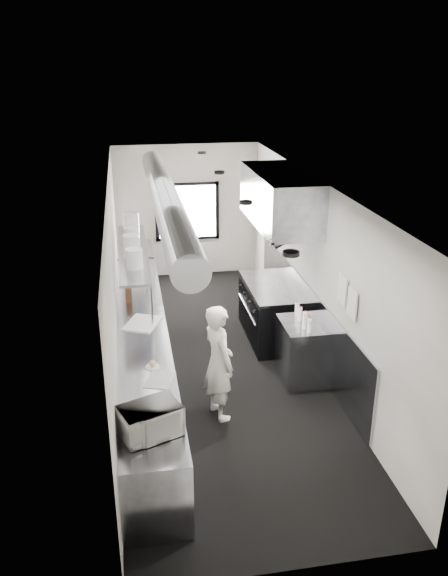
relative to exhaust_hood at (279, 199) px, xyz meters
name	(u,v)px	position (x,y,z in m)	size (l,w,h in m)	color
floor	(218,362)	(-1.10, -0.70, -2.39)	(3.00, 8.00, 0.01)	black
ceiling	(217,184)	(-1.10, -0.70, 0.41)	(3.00, 8.00, 0.01)	white
wall_back	(187,211)	(-1.10, 3.30, -0.99)	(3.00, 0.02, 2.80)	beige
wall_front	(294,447)	(-1.10, -4.70, -0.99)	(3.00, 0.02, 2.80)	beige
wall_left	(114,285)	(-2.60, -0.70, -0.99)	(0.02, 8.00, 2.80)	beige
wall_right	(315,272)	(0.40, -0.70, -0.99)	(0.02, 8.00, 2.80)	beige
wall_cladding	(305,315)	(0.38, -0.40, -1.84)	(0.03, 5.50, 1.10)	gray
hvac_duct	(165,197)	(-1.80, -0.30, 0.16)	(0.40, 0.40, 6.40)	gray
service_window	(187,212)	(-1.10, 3.26, -0.99)	(1.36, 0.05, 1.25)	silver
exhaust_hood	(279,199)	(0.00, 0.00, 0.00)	(0.81, 2.20, 0.88)	gray
prep_counter	(144,358)	(-2.25, -1.20, -1.94)	(0.70, 6.00, 0.90)	gray
pass_shelf	(134,253)	(-2.29, 0.30, -0.86)	(0.45, 3.00, 0.68)	gray
range	(272,311)	(-0.06, 0.00, -1.92)	(0.88, 1.60, 0.94)	black
bottle_station	(303,351)	(0.05, -1.40, -1.94)	(0.65, 0.80, 0.90)	gray
far_work_table	(136,270)	(-2.25, 2.50, -1.94)	(0.70, 1.20, 0.90)	gray
notice_sheet_a	(342,290)	(0.37, -1.90, -0.79)	(0.02, 0.28, 0.38)	white
notice_sheet_b	(352,304)	(0.37, -2.25, -0.84)	(0.02, 0.28, 0.38)	white
line_cook	(219,362)	(-1.31, -2.10, -1.60)	(0.58, 0.38, 1.58)	silver
microwave	(150,421)	(-2.26, -3.63, -1.33)	(0.54, 0.41, 0.33)	silver
deli_tub_a	(136,408)	(-2.39, -3.22, -1.44)	(0.14, 0.14, 0.10)	#B4BAAB
deli_tub_b	(136,409)	(-2.39, -3.23, -1.43)	(0.16, 0.16, 0.11)	#B4BAAB
newspaper	(160,380)	(-2.10, -2.61, -1.49)	(0.30, 0.38, 0.01)	white
small_plate	(153,367)	(-2.16, -2.28, -1.48)	(0.17, 0.17, 0.01)	white
pastry	(153,363)	(-2.16, -2.28, -1.44)	(0.08, 0.08, 0.08)	tan
cutting_board	(142,323)	(-2.23, -1.01, -1.48)	(0.42, 0.56, 0.02)	white
knife_block	(128,294)	(-2.41, -0.13, -1.38)	(0.09, 0.21, 0.23)	#4F2A1C
plate_stack_a	(134,258)	(-2.29, -0.51, -0.67)	(0.25, 0.25, 0.29)	white
plate_stack_b	(131,245)	(-2.32, 0.06, -0.65)	(0.26, 0.26, 0.33)	white
plate_stack_c	(131,238)	(-2.31, 0.46, -0.65)	(0.24, 0.24, 0.34)	white
plate_stack_d	(131,224)	(-2.29, 1.14, -0.62)	(0.26, 0.26, 0.41)	white
squeeze_bottle_a	(310,326)	(0.03, -1.67, -1.39)	(0.06, 0.06, 0.19)	white
squeeze_bottle_b	(304,323)	(-0.01, -1.56, -1.40)	(0.06, 0.06, 0.18)	white
squeeze_bottle_c	(305,318)	(0.04, -1.43, -1.40)	(0.06, 0.06, 0.19)	white
squeeze_bottle_d	(300,314)	(0.01, -1.29, -1.39)	(0.07, 0.07, 0.20)	white
squeeze_bottle_e	(297,309)	(0.03, -1.09, -1.40)	(0.06, 0.06, 0.19)	white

